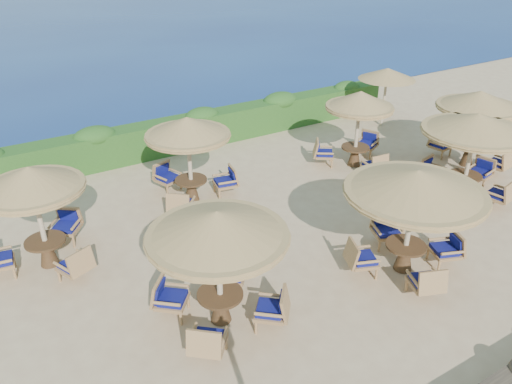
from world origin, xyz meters
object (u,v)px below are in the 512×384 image
object	(u,v)px
cafe_set_1	(414,200)
cafe_set_2	(474,138)
extra_parasol	(387,74)
cafe_set_3	(35,200)
cafe_set_5	(358,117)
cafe_set_4	(188,144)
cafe_set_0	(218,248)
cafe_set_6	(477,110)

from	to	relation	value
cafe_set_1	cafe_set_2	world-z (taller)	same
extra_parasol	cafe_set_2	xyz separation A→B (m)	(-2.28, -5.90, -0.27)
extra_parasol	cafe_set_3	size ratio (longest dim) A/B	0.87
cafe_set_1	cafe_set_5	bearing A→B (deg)	60.03
cafe_set_5	cafe_set_4	bearing A→B (deg)	173.78
cafe_set_1	extra_parasol	bearing A→B (deg)	49.00
cafe_set_2	cafe_set_0	bearing A→B (deg)	-173.30
extra_parasol	cafe_set_5	bearing A→B (deg)	-146.02
cafe_set_3	cafe_set_6	distance (m)	13.72
cafe_set_0	cafe_set_6	world-z (taller)	same
cafe_set_0	cafe_set_4	size ratio (longest dim) A/B	1.04
cafe_set_0	cafe_set_2	xyz separation A→B (m)	(8.97, 1.05, 0.06)
cafe_set_2	cafe_set_4	size ratio (longest dim) A/B	1.14
cafe_set_4	cafe_set_5	world-z (taller)	same
cafe_set_2	cafe_set_5	xyz separation A→B (m)	(-1.38, 3.43, -0.13)
cafe_set_5	extra_parasol	bearing A→B (deg)	33.98
extra_parasol	cafe_set_5	xyz separation A→B (m)	(-3.67, -2.47, -0.41)
cafe_set_2	cafe_set_4	world-z (taller)	same
cafe_set_2	cafe_set_4	xyz separation A→B (m)	(-7.27, 4.07, -0.07)
extra_parasol	cafe_set_3	xyz separation A→B (m)	(-13.94, -3.01, -0.37)
cafe_set_4	cafe_set_6	size ratio (longest dim) A/B	0.95
cafe_set_0	cafe_set_5	xyz separation A→B (m)	(7.59, 4.48, -0.07)
cafe_set_0	cafe_set_4	world-z (taller)	same
cafe_set_3	cafe_set_4	size ratio (longest dim) A/B	1.01
cafe_set_1	cafe_set_6	distance (m)	7.11
cafe_set_0	cafe_set_1	bearing A→B (deg)	-8.76
cafe_set_1	cafe_set_2	bearing A→B (deg)	21.94
cafe_set_3	extra_parasol	bearing A→B (deg)	12.20
cafe_set_4	cafe_set_5	distance (m)	5.92
extra_parasol	cafe_set_0	world-z (taller)	cafe_set_0
cafe_set_0	cafe_set_4	xyz separation A→B (m)	(1.70, 5.12, -0.00)
extra_parasol	cafe_set_0	size ratio (longest dim) A/B	0.85
cafe_set_2	cafe_set_3	bearing A→B (deg)	166.09
extra_parasol	cafe_set_6	distance (m)	4.50
cafe_set_5	cafe_set_6	world-z (taller)	same
cafe_set_3	cafe_set_0	bearing A→B (deg)	-55.79
cafe_set_4	cafe_set_6	world-z (taller)	same
cafe_set_3	cafe_set_5	world-z (taller)	same
cafe_set_3	cafe_set_6	size ratio (longest dim) A/B	0.96
cafe_set_0	cafe_set_1	size ratio (longest dim) A/B	0.88
cafe_set_6	cafe_set_3	bearing A→B (deg)	173.82
cafe_set_1	cafe_set_2	distance (m)	4.72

